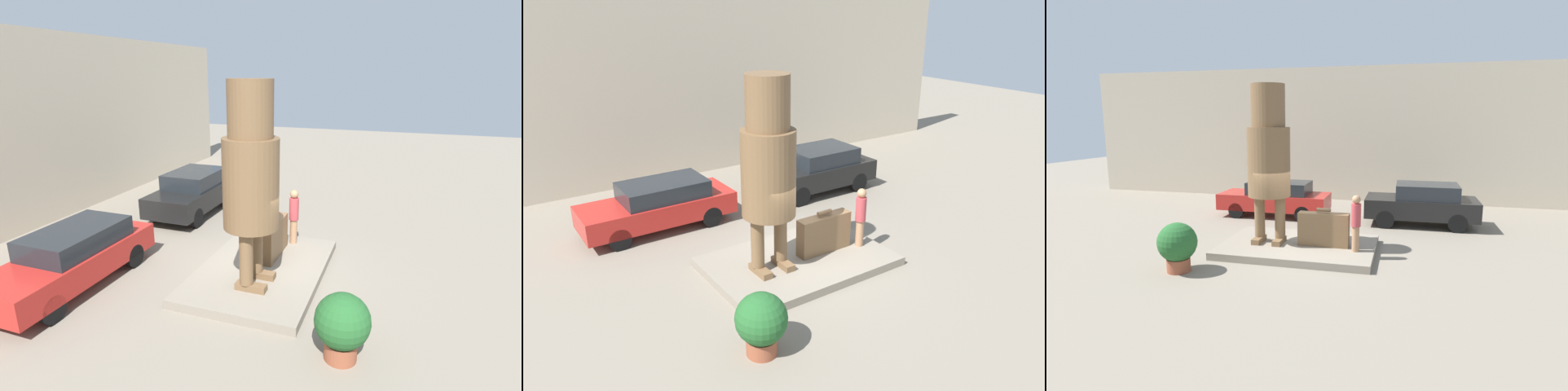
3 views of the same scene
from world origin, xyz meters
TOP-DOWN VIEW (x-y plane):
  - ground_plane at (0.00, 0.00)m, footprint 60.00×60.00m
  - pedestal at (0.00, 0.00)m, footprint 4.77×3.16m
  - building_backdrop at (0.00, 8.85)m, footprint 28.00×0.60m
  - statue_figure at (-0.93, -0.05)m, footprint 1.32×1.32m
  - giant_suitcase at (0.81, -0.05)m, footprint 1.57×0.37m
  - tourist at (1.83, -0.36)m, footprint 0.29×0.29m
  - parked_car_red at (-2.16, 4.30)m, footprint 4.63×1.71m
  - parked_car_black at (3.86, 4.19)m, footprint 4.21×1.87m
  - planter_pot at (-2.70, -2.54)m, footprint 1.06×1.06m

SIDE VIEW (x-z plane):
  - ground_plane at x=0.00m, z-range 0.00..0.00m
  - pedestal at x=0.00m, z-range 0.00..0.22m
  - giant_suitcase at x=0.81m, z-range 0.15..1.34m
  - planter_pot at x=-2.70m, z-range 0.08..1.43m
  - parked_car_red at x=-2.16m, z-range 0.05..1.55m
  - parked_car_black at x=3.86m, z-range 0.05..1.68m
  - tourist at x=1.83m, z-range 0.31..1.99m
  - statue_figure at x=-0.93m, z-range 0.64..5.53m
  - building_backdrop at x=0.00m, z-range 0.00..6.66m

